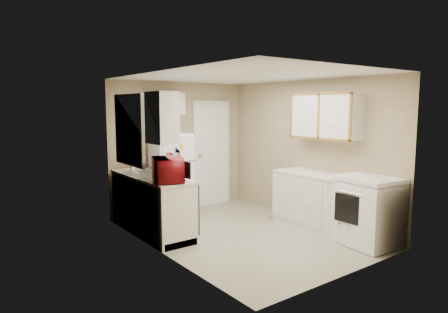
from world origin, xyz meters
TOP-DOWN VIEW (x-y plane):
  - floor at (0.00, 0.00)m, footprint 3.80×3.80m
  - ceiling at (0.00, 0.00)m, footprint 3.80×3.80m
  - wall_left at (-1.40, 0.00)m, footprint 3.80×3.80m
  - wall_right at (1.40, 0.00)m, footprint 3.80×3.80m
  - wall_back at (0.00, 1.90)m, footprint 2.80×2.80m
  - wall_front at (0.00, -1.90)m, footprint 2.80×2.80m
  - left_counter at (-1.10, 0.90)m, footprint 0.60×1.80m
  - dishwasher at (-0.81, 0.30)m, footprint 0.03×0.58m
  - sink at (-1.10, 1.05)m, footprint 0.54×0.74m
  - microwave at (-1.13, 0.30)m, footprint 0.68×0.53m
  - soap_bottle at (-1.15, 1.42)m, footprint 0.09×0.09m
  - window_blinds at (-1.36, 1.05)m, footprint 0.10×0.98m
  - upper_cabinet_left at (-1.25, 0.22)m, footprint 0.30×0.45m
  - refrigerator at (-0.43, 1.49)m, footprint 0.68×0.66m
  - cabinet_over_fridge at (-0.40, 1.75)m, footprint 0.70×0.30m
  - interior_door at (0.70, 1.86)m, footprint 0.86×0.06m
  - right_counter at (1.10, -0.80)m, footprint 0.60×2.00m
  - stove at (1.10, -1.42)m, footprint 0.74×0.88m
  - upper_cabinet_right at (1.25, -0.50)m, footprint 0.30×1.20m

SIDE VIEW (x-z plane):
  - floor at x=0.00m, z-range 0.00..0.00m
  - left_counter at x=-1.10m, z-range 0.00..0.90m
  - right_counter at x=1.10m, z-range 0.00..0.90m
  - dishwasher at x=-0.81m, z-range 0.13..0.85m
  - stove at x=1.10m, z-range 0.00..0.98m
  - refrigerator at x=-0.43m, z-range 0.00..1.49m
  - sink at x=-1.10m, z-range 0.78..0.94m
  - soap_bottle at x=-1.15m, z-range 0.91..1.09m
  - interior_door at x=0.70m, z-range -0.02..2.06m
  - microwave at x=-1.13m, z-range 0.85..1.25m
  - wall_left at x=-1.40m, z-range 1.20..1.20m
  - wall_right at x=1.40m, z-range 1.20..1.20m
  - wall_back at x=0.00m, z-range 1.20..1.20m
  - wall_front at x=0.00m, z-range 1.20..1.20m
  - window_blinds at x=-1.36m, z-range 1.06..2.14m
  - upper_cabinet_left at x=-1.25m, z-range 1.45..2.15m
  - upper_cabinet_right at x=1.25m, z-range 1.45..2.15m
  - cabinet_over_fridge at x=-0.40m, z-range 1.80..2.20m
  - ceiling at x=0.00m, z-range 2.40..2.40m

